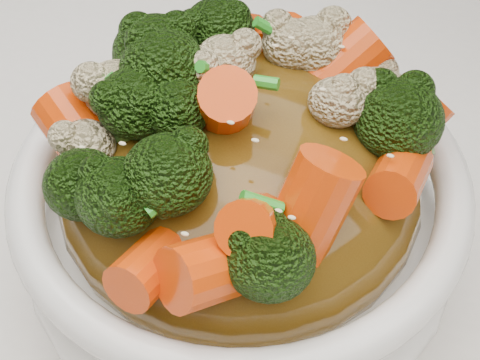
% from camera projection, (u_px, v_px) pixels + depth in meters
% --- Properties ---
extents(tablecloth, '(1.20, 0.80, 0.04)m').
position_uv_depth(tablecloth, '(201.00, 356.00, 0.41)').
color(tablecloth, white).
rests_on(tablecloth, dining_table).
extents(bowl, '(0.23, 0.23, 0.09)m').
position_uv_depth(bowl, '(240.00, 223.00, 0.40)').
color(bowl, white).
rests_on(bowl, tablecloth).
extents(sauce_base, '(0.19, 0.19, 0.10)m').
position_uv_depth(sauce_base, '(240.00, 184.00, 0.37)').
color(sauce_base, '#4F350D').
rests_on(sauce_base, bowl).
extents(carrots, '(0.19, 0.19, 0.05)m').
position_uv_depth(carrots, '(240.00, 83.00, 0.32)').
color(carrots, '#D53E06').
rests_on(carrots, sauce_base).
extents(broccoli, '(0.19, 0.19, 0.05)m').
position_uv_depth(broccoli, '(240.00, 85.00, 0.32)').
color(broccoli, black).
rests_on(broccoli, sauce_base).
extents(cauliflower, '(0.19, 0.19, 0.04)m').
position_uv_depth(cauliflower, '(240.00, 89.00, 0.33)').
color(cauliflower, '#C5B587').
rests_on(cauliflower, sauce_base).
extents(scallions, '(0.14, 0.14, 0.02)m').
position_uv_depth(scallions, '(240.00, 82.00, 0.32)').
color(scallions, '#238C20').
rests_on(scallions, sauce_base).
extents(sesame_seeds, '(0.17, 0.17, 0.01)m').
position_uv_depth(sesame_seeds, '(240.00, 82.00, 0.32)').
color(sesame_seeds, beige).
rests_on(sesame_seeds, sauce_base).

